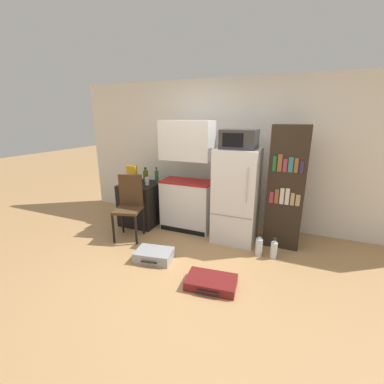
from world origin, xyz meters
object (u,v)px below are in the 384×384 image
(side_table, at_px, (142,203))
(cereal_box, at_px, (132,174))
(chair, at_px, (130,201))
(bottle_green_tall, at_px, (157,177))
(bookshelf, at_px, (286,188))
(suitcase_large_flat, at_px, (211,282))
(refrigerator, at_px, (236,196))
(water_bottle_front, at_px, (259,246))
(bottle_olive_oil, at_px, (146,176))
(suitcase_small_flat, at_px, (154,255))
(water_bottle_middle, at_px, (274,250))
(kitchen_hutch, at_px, (187,181))
(bottle_clear_short, at_px, (147,181))
(microwave, at_px, (239,139))

(side_table, height_order, cereal_box, cereal_box)
(chair, bearing_deg, bottle_green_tall, 64.13)
(bookshelf, distance_m, suitcase_large_flat, 1.78)
(refrigerator, height_order, chair, refrigerator)
(refrigerator, xyz_separation_m, suitcase_large_flat, (0.05, -1.31, -0.67))
(side_table, height_order, water_bottle_front, side_table)
(bottle_olive_oil, bearing_deg, bottle_green_tall, -11.03)
(cereal_box, distance_m, suitcase_small_flat, 1.74)
(bookshelf, distance_m, cereal_box, 2.63)
(bottle_green_tall, xyz_separation_m, suitcase_small_flat, (0.61, -1.17, -0.80))
(bottle_green_tall, distance_m, water_bottle_middle, 2.29)
(refrigerator, xyz_separation_m, water_bottle_front, (0.44, -0.38, -0.59))
(bookshelf, bearing_deg, kitchen_hutch, -178.54)
(kitchen_hutch, bearing_deg, side_table, -173.14)
(cereal_box, bearing_deg, bottle_green_tall, 10.30)
(bookshelf, bearing_deg, bottle_olive_oil, 179.26)
(kitchen_hutch, height_order, water_bottle_front, kitchen_hutch)
(cereal_box, height_order, chair, cereal_box)
(bottle_olive_oil, relative_size, cereal_box, 0.86)
(side_table, distance_m, suitcase_large_flat, 2.22)
(cereal_box, bearing_deg, bottle_clear_short, -11.56)
(water_bottle_front, bearing_deg, water_bottle_middle, 1.89)
(chair, xyz_separation_m, suitcase_small_flat, (0.74, -0.51, -0.52))
(water_bottle_front, distance_m, water_bottle_middle, 0.20)
(bottle_green_tall, bearing_deg, refrigerator, -3.78)
(microwave, bearing_deg, chair, -160.65)
(kitchen_hutch, xyz_separation_m, chair, (-0.72, -0.64, -0.25))
(bottle_olive_oil, xyz_separation_m, suitcase_large_flat, (1.78, -1.46, -0.80))
(refrigerator, distance_m, bottle_clear_short, 1.58)
(refrigerator, bearing_deg, cereal_box, 179.62)
(side_table, height_order, water_bottle_middle, side_table)
(kitchen_hutch, xyz_separation_m, bottle_olive_oil, (-0.86, 0.07, 0.01))
(refrigerator, bearing_deg, bookshelf, 9.51)
(refrigerator, xyz_separation_m, bookshelf, (0.70, 0.12, 0.18))
(side_table, relative_size, cereal_box, 2.50)
(chair, relative_size, water_bottle_middle, 3.45)
(bottle_clear_short, relative_size, bottle_green_tall, 0.57)
(microwave, xyz_separation_m, water_bottle_middle, (0.65, -0.37, -1.46))
(kitchen_hutch, bearing_deg, bookshelf, 1.46)
(refrigerator, distance_m, cereal_box, 1.94)
(side_table, relative_size, kitchen_hutch, 0.41)
(bookshelf, xyz_separation_m, suitcase_large_flat, (-0.65, -1.43, -0.85))
(refrigerator, distance_m, bottle_green_tall, 1.48)
(water_bottle_front, bearing_deg, bottle_olive_oil, 166.31)
(bookshelf, xyz_separation_m, suitcase_small_flat, (-1.56, -1.19, -0.83))
(refrigerator, xyz_separation_m, microwave, (-0.00, -0.00, 0.86))
(bottle_olive_oil, xyz_separation_m, chair, (0.14, -0.71, -0.26))
(bookshelf, height_order, suitcase_large_flat, bookshelf)
(side_table, height_order, suitcase_small_flat, side_table)
(kitchen_hutch, height_order, water_bottle_middle, kitchen_hutch)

